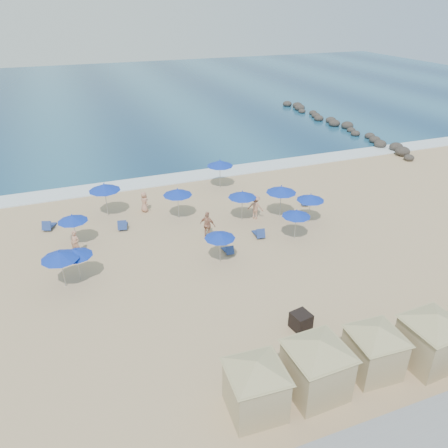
% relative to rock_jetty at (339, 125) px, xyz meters
% --- Properties ---
extents(ground, '(160.00, 160.00, 0.00)m').
position_rel_rock_jetty_xyz_m(ground, '(-24.01, -24.90, -0.36)').
color(ground, tan).
rests_on(ground, ground).
extents(ocean, '(160.00, 80.00, 0.06)m').
position_rel_rock_jetty_xyz_m(ocean, '(-24.01, 30.10, -0.33)').
color(ocean, navy).
rests_on(ocean, ground).
extents(surf_line, '(160.00, 2.50, 0.08)m').
position_rel_rock_jetty_xyz_m(surf_line, '(-24.01, -9.40, -0.32)').
color(surf_line, white).
rests_on(surf_line, ground).
extents(rock_jetty, '(2.56, 26.66, 0.96)m').
position_rel_rock_jetty_xyz_m(rock_jetty, '(0.00, 0.00, 0.00)').
color(rock_jetty, '#282421').
rests_on(rock_jetty, ground).
extents(trash_bin, '(1.00, 1.00, 0.86)m').
position_rel_rock_jetty_xyz_m(trash_bin, '(-22.92, -30.62, 0.07)').
color(trash_bin, black).
rests_on(trash_bin, ground).
extents(cabana_0, '(4.42, 4.42, 2.78)m').
position_rel_rock_jetty_xyz_m(cabana_0, '(-26.96, -34.13, 1.23)').
color(cabana_0, tan).
rests_on(cabana_0, ground).
extents(cabana_1, '(4.72, 4.72, 2.97)m').
position_rel_rock_jetty_xyz_m(cabana_1, '(-24.33, -34.15, 1.34)').
color(cabana_1, tan).
rests_on(cabana_1, ground).
extents(cabana_2, '(4.27, 4.27, 2.68)m').
position_rel_rock_jetty_xyz_m(cabana_2, '(-21.49, -34.09, 1.18)').
color(cabana_2, tan).
rests_on(cabana_2, ground).
extents(cabana_3, '(4.62, 4.62, 2.90)m').
position_rel_rock_jetty_xyz_m(cabana_3, '(-18.88, -34.52, 1.30)').
color(cabana_3, tan).
rests_on(cabana_3, ground).
extents(umbrella_0, '(1.82, 1.82, 2.07)m').
position_rel_rock_jetty_xyz_m(umbrella_0, '(-32.55, -22.54, 1.43)').
color(umbrella_0, '#A5A8AD').
rests_on(umbrella_0, ground).
extents(umbrella_1, '(1.90, 1.90, 2.17)m').
position_rel_rock_jetty_xyz_m(umbrella_1, '(-32.44, -18.25, 1.52)').
color(umbrella_1, '#A5A8AD').
rests_on(umbrella_1, ground).
extents(umbrella_2, '(2.05, 2.05, 2.33)m').
position_rel_rock_jetty_xyz_m(umbrella_2, '(-33.38, -22.90, 1.66)').
color(umbrella_2, '#A5A8AD').
rests_on(umbrella_2, ground).
extents(umbrella_3, '(2.27, 2.27, 2.58)m').
position_rel_rock_jetty_xyz_m(umbrella_3, '(-29.96, -14.69, 1.87)').
color(umbrella_3, '#A5A8AD').
rests_on(umbrella_3, ground).
extents(umbrella_4, '(2.08, 2.08, 2.37)m').
position_rel_rock_jetty_xyz_m(umbrella_4, '(-25.20, -16.99, 1.69)').
color(umbrella_4, '#A5A8AD').
rests_on(umbrella_4, ground).
extents(umbrella_5, '(1.85, 1.85, 2.11)m').
position_rel_rock_jetty_xyz_m(umbrella_5, '(-24.46, -23.58, 1.47)').
color(umbrella_5, '#A5A8AD').
rests_on(umbrella_5, ground).
extents(umbrella_6, '(2.02, 2.02, 2.30)m').
position_rel_rock_jetty_xyz_m(umbrella_6, '(-21.02, -18.90, 1.63)').
color(umbrella_6, '#A5A8AD').
rests_on(umbrella_6, ground).
extents(umbrella_7, '(1.88, 1.88, 2.14)m').
position_rel_rock_jetty_xyz_m(umbrella_7, '(-18.82, -22.67, 1.49)').
color(umbrella_7, '#A5A8AD').
rests_on(umbrella_7, ground).
extents(umbrella_8, '(2.18, 2.18, 2.49)m').
position_rel_rock_jetty_xyz_m(umbrella_8, '(-20.37, -12.66, 1.79)').
color(umbrella_8, '#A5A8AD').
rests_on(umbrella_8, ground).
extents(umbrella_9, '(2.17, 2.17, 2.47)m').
position_rel_rock_jetty_xyz_m(umbrella_9, '(-18.21, -19.39, 1.78)').
color(umbrella_9, '#A5A8AD').
rests_on(umbrella_9, ground).
extents(umbrella_10, '(1.95, 1.95, 2.21)m').
position_rel_rock_jetty_xyz_m(umbrella_10, '(-16.71, -20.91, 1.56)').
color(umbrella_10, '#A5A8AD').
rests_on(umbrella_10, ground).
extents(beach_chair_1, '(1.03, 1.50, 0.76)m').
position_rel_rock_jetty_xyz_m(beach_chair_1, '(-34.08, -15.39, -0.10)').
color(beach_chair_1, navy).
rests_on(beach_chair_1, ground).
extents(beach_chair_2, '(0.87, 1.47, 0.76)m').
position_rel_rock_jetty_xyz_m(beach_chair_2, '(-29.28, -17.15, -0.10)').
color(beach_chair_2, navy).
rests_on(beach_chair_2, ground).
extents(beach_chair_3, '(0.52, 1.14, 0.62)m').
position_rel_rock_jetty_xyz_m(beach_chair_3, '(-23.62, -22.83, -0.15)').
color(beach_chair_3, navy).
rests_on(beach_chair_3, ground).
extents(beach_chair_4, '(0.74, 1.37, 0.72)m').
position_rel_rock_jetty_xyz_m(beach_chair_4, '(-20.91, -21.59, -0.11)').
color(beach_chair_4, navy).
rests_on(beach_chair_4, ground).
extents(beach_chair_5, '(0.94, 1.27, 0.64)m').
position_rel_rock_jetty_xyz_m(beach_chair_5, '(-15.47, -18.25, -0.14)').
color(beach_chair_5, navy).
rests_on(beach_chair_5, ground).
extents(beachgoer_0, '(0.73, 0.71, 1.70)m').
position_rel_rock_jetty_xyz_m(beachgoer_0, '(-32.51, -19.70, 0.49)').
color(beachgoer_0, tan).
rests_on(beachgoer_0, ground).
extents(beachgoer_1, '(1.11, 1.10, 1.88)m').
position_rel_rock_jetty_xyz_m(beachgoer_1, '(-24.17, -20.48, 0.58)').
color(beachgoer_1, tan).
rests_on(beachgoer_1, ground).
extents(beachgoer_2, '(1.32, 1.22, 1.79)m').
position_rel_rock_jetty_xyz_m(beachgoer_2, '(-20.01, -18.99, 0.53)').
color(beachgoer_2, tan).
rests_on(beachgoer_2, ground).
extents(beachgoer_3, '(0.77, 0.90, 1.57)m').
position_rel_rock_jetty_xyz_m(beachgoer_3, '(-27.27, -15.02, 0.42)').
color(beachgoer_3, tan).
rests_on(beachgoer_3, ground).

